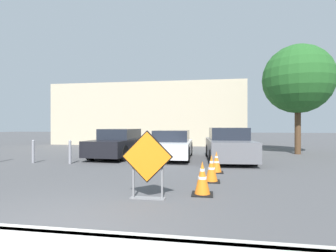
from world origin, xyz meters
name	(u,v)px	position (x,y,z in m)	size (l,w,h in m)	color
ground_plane	(163,156)	(0.00, 10.00, 0.00)	(96.00, 96.00, 0.00)	#4C4C4F
curb_lip	(33,234)	(0.00, 0.00, 0.07)	(22.04, 0.20, 0.14)	beige
road_closed_sign	(147,162)	(1.11, 2.17, 0.80)	(1.12, 0.20, 1.48)	black
traffic_cone_nearest	(202,178)	(2.27, 2.71, 0.38)	(0.48, 0.48, 0.77)	black
traffic_cone_second	(211,169)	(2.48, 4.13, 0.37)	(0.46, 0.46, 0.76)	black
traffic_cone_third	(216,162)	(2.64, 5.62, 0.35)	(0.45, 0.45, 0.72)	black
parked_car_nearest	(119,144)	(-2.06, 9.22, 0.67)	(2.04, 4.46, 1.41)	black
parked_car_second	(172,145)	(0.59, 9.20, 0.64)	(1.98, 4.45, 1.35)	white
parked_car_third	(228,145)	(3.24, 8.85, 0.69)	(2.11, 4.71, 1.48)	slate
bollard_nearest	(70,151)	(-3.28, 6.69, 0.52)	(0.12, 0.12, 0.98)	gray
bollard_second	(33,151)	(-4.95, 6.69, 0.52)	(0.12, 0.12, 0.98)	gray
building_facade_backdrop	(150,115)	(-2.81, 19.14, 2.53)	(15.86, 5.00, 5.05)	beige
street_tree_behind_lot	(298,79)	(7.21, 12.14, 4.14)	(3.77, 3.77, 6.04)	#513823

